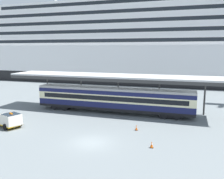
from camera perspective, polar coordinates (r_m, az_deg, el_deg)
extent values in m
plane|color=slate|center=(27.50, -4.90, -12.31)|extent=(400.00, 400.00, 0.00)
cube|color=black|center=(81.22, 15.32, 3.04)|extent=(156.22, 30.07, 3.37)
cube|color=silver|center=(80.83, 15.49, 7.00)|extent=(156.22, 30.07, 7.86)
cube|color=silver|center=(80.82, 15.66, 10.75)|extent=(143.72, 27.67, 2.75)
cube|color=black|center=(67.06, 15.21, 11.25)|extent=(137.47, 0.12, 0.99)
cube|color=silver|center=(80.95, 15.74, 12.70)|extent=(137.97, 26.56, 2.75)
cube|color=black|center=(67.78, 15.33, 13.55)|extent=(131.97, 0.12, 0.99)
cube|color=silver|center=(81.17, 15.83, 14.63)|extent=(132.22, 25.45, 2.75)
cube|color=black|center=(68.60, 15.46, 15.80)|extent=(126.47, 0.12, 0.99)
cube|color=silver|center=(81.49, 15.92, 16.55)|extent=(126.47, 24.35, 2.75)
cube|color=black|center=(69.52, 15.58, 18.00)|extent=(120.97, 0.12, 0.99)
cube|color=silver|center=(81.90, 16.01, 18.46)|extent=(120.72, 23.24, 2.75)
cylinder|color=silver|center=(94.79, -13.08, 19.13)|extent=(1.00, 1.00, 3.28)
cube|color=#BEBEBE|center=(38.96, 0.43, 3.25)|extent=(35.05, 5.99, 0.25)
cube|color=#343434|center=(36.26, -0.93, 2.20)|extent=(35.05, 0.20, 0.50)
cylinder|color=#343434|center=(47.63, -14.95, 0.34)|extent=(0.28, 0.28, 5.87)
cylinder|color=#343434|center=(44.28, -7.27, -0.08)|extent=(0.28, 0.28, 5.87)
cylinder|color=#343434|center=(41.85, 1.47, -0.56)|extent=(0.28, 0.28, 5.87)
cylinder|color=#343434|center=(40.50, 11.04, -1.07)|extent=(0.28, 0.28, 5.87)
cylinder|color=#343434|center=(40.34, 20.98, -1.56)|extent=(0.28, 0.28, 5.87)
cube|color=black|center=(39.37, 0.20, -4.29)|extent=(25.56, 2.80, 0.40)
cube|color=#141947|center=(39.22, 0.20, -3.37)|extent=(25.56, 2.80, 0.90)
cube|color=beige|center=(39.00, 0.20, -1.87)|extent=(25.56, 2.80, 1.20)
cube|color=black|center=(37.71, -0.42, -2.18)|extent=(23.52, 0.08, 0.72)
cube|color=#141947|center=(38.84, 0.20, -0.56)|extent=(25.56, 2.80, 0.60)
cube|color=#A7A7A7|center=(38.76, 0.20, 0.14)|extent=(25.56, 2.69, 0.36)
cube|color=black|center=(43.05, -11.60, -3.85)|extent=(3.20, 2.35, 0.50)
cylinder|color=black|center=(42.51, -13.43, -4.12)|extent=(0.84, 0.12, 0.84)
cylinder|color=black|center=(41.63, -11.30, -4.33)|extent=(0.84, 0.12, 0.84)
cube|color=black|center=(37.84, 13.69, -5.76)|extent=(3.20, 2.35, 0.50)
cylinder|color=black|center=(36.78, 12.15, -6.18)|extent=(0.84, 0.12, 0.84)
cylinder|color=black|center=(36.67, 14.97, -6.34)|extent=(0.84, 0.12, 0.84)
cube|color=silver|center=(35.85, -23.66, -6.92)|extent=(5.57, 3.82, 0.36)
cube|color=#F2B20C|center=(35.88, -23.64, -7.12)|extent=(5.58, 3.84, 0.12)
cube|color=silver|center=(34.39, -22.64, -6.26)|extent=(2.84, 2.64, 1.10)
cube|color=#19232D|center=(34.31, -22.68, -5.69)|extent=(2.62, 2.49, 0.44)
cube|color=orange|center=(34.24, -22.71, -5.24)|extent=(0.59, 0.40, 0.16)
cube|color=silver|center=(36.66, -24.43, -6.04)|extent=(3.42, 2.88, 0.36)
cylinder|color=black|center=(34.91, -20.92, -7.48)|extent=(0.84, 0.53, 0.80)
cylinder|color=black|center=(34.04, -23.88, -8.10)|extent=(0.84, 0.53, 0.80)
cylinder|color=black|center=(37.76, -23.42, -6.38)|extent=(0.84, 0.53, 0.80)
cube|color=black|center=(26.36, 9.30, -13.35)|extent=(0.36, 0.36, 0.04)
cone|color=#EA590F|center=(26.22, 9.32, -12.62)|extent=(0.30, 0.30, 0.69)
cylinder|color=white|center=(26.21, 9.32, -12.55)|extent=(0.17, 0.17, 0.10)
cube|color=black|center=(31.40, 5.75, -9.49)|extent=(0.36, 0.36, 0.04)
cone|color=#EA590F|center=(31.28, 5.77, -8.85)|extent=(0.30, 0.30, 0.71)
cylinder|color=white|center=(31.27, 5.77, -8.79)|extent=(0.17, 0.17, 0.10)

